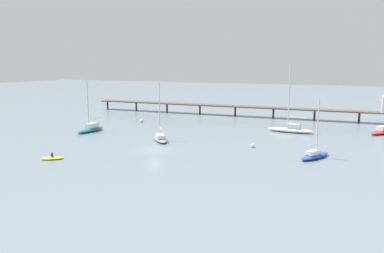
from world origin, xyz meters
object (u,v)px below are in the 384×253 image
Objects in this scene: sailboat_cream at (291,128)px; mooring_buoy_inner at (253,145)px; dinghy_yellow at (52,158)px; pier at (298,106)px; sailboat_teal at (91,128)px; mooring_buoy_near at (142,121)px; sailboat_blue at (315,154)px; sailboat_gray at (160,137)px.

sailboat_cream is 18.60× the size of mooring_buoy_inner.
pier is at bearing 64.32° from dinghy_yellow.
sailboat_teal is 15.12m from mooring_buoy_near.
sailboat_cream is 21.19m from sailboat_blue.
sailboat_gray is 17.61m from sailboat_teal.
sailboat_teal is 3.14× the size of dinghy_yellow.
dinghy_yellow is at bearing -113.71° from sailboat_gray.
sailboat_cream is 17.03m from mooring_buoy_inner.
sailboat_blue is 10.71m from mooring_buoy_inner.
sailboat_gray is 16.72m from mooring_buoy_inner.
mooring_buoy_inner is (-10.17, 3.34, -0.23)m from sailboat_blue.
dinghy_yellow reaches higher than mooring_buoy_inner.
mooring_buoy_inner is (34.11, -1.13, -0.39)m from sailboat_teal.
sailboat_blue is at bearing -71.08° from sailboat_cream.
sailboat_gray is 0.78× the size of sailboat_cream.
sailboat_teal is 1.24× the size of sailboat_blue.
sailboat_cream reaches higher than mooring_buoy_inner.
dinghy_yellow is at bearing -155.21° from sailboat_blue.
pier is 100.57× the size of mooring_buoy_near.
sailboat_gray is at bearing -50.03° from mooring_buoy_near.
mooring_buoy_near is at bearing -149.11° from pier.
mooring_buoy_near is 34.96m from mooring_buoy_inner.
pier reaches higher than mooring_buoy_near.
mooring_buoy_near is (3.00, 14.82, -0.34)m from sailboat_teal.
dinghy_yellow is (-7.96, -18.13, -0.43)m from sailboat_gray.
mooring_buoy_near is at bearing 78.55° from sailboat_teal.
pier is 7.84× the size of sailboat_gray.
sailboat_blue is at bearing -18.17° from mooring_buoy_inner.
sailboat_teal is 15.03× the size of mooring_buoy_inner.
sailboat_cream is (19.97, 17.99, 0.17)m from sailboat_gray.
dinghy_yellow reaches higher than mooring_buoy_near.
sailboat_blue is (44.29, -4.47, -0.15)m from sailboat_teal.
mooring_buoy_inner is at bearing -92.97° from pier.
sailboat_teal is 44.51m from sailboat_blue.
mooring_buoy_inner is at bearing -27.14° from mooring_buoy_near.
sailboat_gray is 1.21× the size of sailboat_blue.
sailboat_cream reaches higher than sailboat_blue.
sailboat_teal reaches higher than mooring_buoy_inner.
pier is 23.91× the size of dinghy_yellow.
sailboat_blue is at bearing -5.76° from sailboat_teal.
dinghy_yellow is (-34.81, -16.07, -0.39)m from sailboat_blue.
mooring_buoy_inner is at bearing 38.24° from dinghy_yellow.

